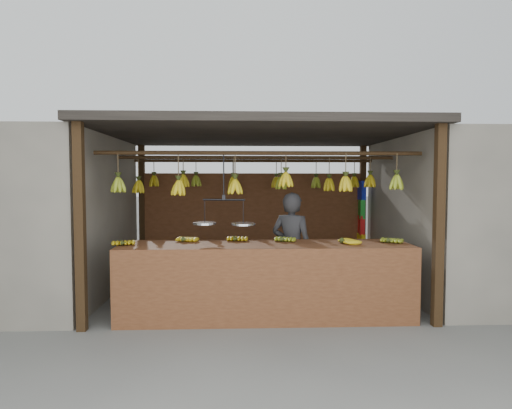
{
  "coord_description": "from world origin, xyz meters",
  "views": [
    {
      "loc": [
        -0.26,
        -6.23,
        1.66
      ],
      "look_at": [
        0.0,
        0.3,
        1.3
      ],
      "focal_mm": 30.0,
      "sensor_mm": 36.0,
      "label": 1
    }
  ],
  "objects": [
    {
      "name": "bag_bundles",
      "position": [
        1.94,
        1.35,
        1.02
      ],
      "size": [
        0.08,
        0.26,
        1.29
      ],
      "color": "#1426BF",
      "rests_on": "ground"
    },
    {
      "name": "hanging_bananas",
      "position": [
        0.0,
        -0.01,
        1.63
      ],
      "size": [
        3.57,
        2.21,
        0.38
      ],
      "color": "#92A523",
      "rests_on": "ground"
    },
    {
      "name": "neighbor_right",
      "position": [
        3.6,
        0.0,
        1.15
      ],
      "size": [
        3.0,
        3.0,
        2.3
      ],
      "primitive_type": "cube",
      "color": "slate",
      "rests_on": "ground"
    },
    {
      "name": "ground",
      "position": [
        0.0,
        0.0,
        0.0
      ],
      "size": [
        80.0,
        80.0,
        0.0
      ],
      "primitive_type": "plane",
      "color": "#5B5B57"
    },
    {
      "name": "balance_scale",
      "position": [
        -0.45,
        -1.0,
        1.18
      ],
      "size": [
        0.76,
        0.39,
        0.88
      ],
      "color": "black",
      "rests_on": "ground"
    },
    {
      "name": "counter",
      "position": [
        0.06,
        -1.23,
        0.71
      ],
      "size": [
        3.53,
        0.8,
        0.96
      ],
      "color": "brown",
      "rests_on": "ground"
    },
    {
      "name": "vendor",
      "position": [
        0.44,
        -0.6,
        0.76
      ],
      "size": [
        0.65,
        0.56,
        1.51
      ],
      "primitive_type": "imported",
      "rotation": [
        0.0,
        0.0,
        2.71
      ],
      "color": "#262628",
      "rests_on": "ground"
    },
    {
      "name": "neighbor_left",
      "position": [
        -3.6,
        0.0,
        1.15
      ],
      "size": [
        3.0,
        3.0,
        2.3
      ],
      "primitive_type": "cube",
      "color": "slate",
      "rests_on": "ground"
    },
    {
      "name": "stall",
      "position": [
        0.0,
        0.33,
        1.97
      ],
      "size": [
        4.3,
        3.3,
        2.4
      ],
      "color": "black",
      "rests_on": "ground"
    }
  ]
}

